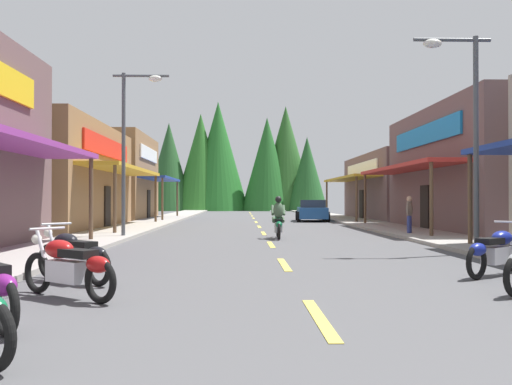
{
  "coord_description": "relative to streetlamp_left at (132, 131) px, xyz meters",
  "views": [
    {
      "loc": [
        -0.97,
        0.71,
        1.48
      ],
      "look_at": [
        -0.36,
        22.78,
        1.72
      ],
      "focal_mm": 39.12,
      "sensor_mm": 36.0,
      "label": 1
    }
  ],
  "objects": [
    {
      "name": "parked_car_curbside",
      "position": [
        8.71,
        15.66,
        -3.32
      ],
      "size": [
        2.3,
        4.41,
        1.4
      ],
      "rotation": [
        0.0,
        0.0,
        1.5
      ],
      "color": "#1E4C8C",
      "rests_on": "ground"
    },
    {
      "name": "treeline_backdrop",
      "position": [
        3.67,
        48.4,
        2.11
      ],
      "size": [
        22.42,
        8.92,
        13.61
      ],
      "color": "#296923",
      "rests_on": "ground"
    },
    {
      "name": "ground",
      "position": [
        5.0,
        5.86,
        -4.05
      ],
      "size": [
        9.82,
        84.59,
        0.1
      ],
      "primitive_type": "cube",
      "color": "#4C4C4F"
    },
    {
      "name": "centerline_dashes",
      "position": [
        5.0,
        9.1,
        -4.0
      ],
      "size": [
        0.16,
        60.58,
        0.01
      ],
      "color": "#E0C64C",
      "rests_on": "ground"
    },
    {
      "name": "sidewalk_left",
      "position": [
        -1.25,
        5.86,
        -3.94
      ],
      "size": [
        2.68,
        84.59,
        0.12
      ],
      "primitive_type": "cube",
      "color": "#9E9991",
      "rests_on": "ground"
    },
    {
      "name": "storefront_left_middle",
      "position": [
        -5.65,
        6.95,
        -1.43
      ],
      "size": [
        8.0,
        12.32,
        5.13
      ],
      "color": "olive",
      "rests_on": "ground"
    },
    {
      "name": "sidewalk_right",
      "position": [
        11.25,
        5.86,
        -3.94
      ],
      "size": [
        2.68,
        84.59,
        0.12
      ],
      "primitive_type": "cube",
      "color": "#9E9991",
      "rests_on": "ground"
    },
    {
      "name": "motorcycle_parked_right_4",
      "position": [
        8.89,
        -10.25,
        -3.51
      ],
      "size": [
        1.75,
        1.4,
        1.04
      ],
      "rotation": [
        0.0,
        0.0,
        0.66
      ],
      "color": "black",
      "rests_on": "ground"
    },
    {
      "name": "streetlamp_left",
      "position": [
        0.0,
        0.0,
        0.0
      ],
      "size": [
        2.07,
        0.3,
        6.14
      ],
      "color": "#474C51",
      "rests_on": "ground"
    },
    {
      "name": "motorcycle_parked_left_2",
      "position": [
        1.48,
        -12.41,
        -3.51
      ],
      "size": [
        1.77,
        1.37,
        1.04
      ],
      "rotation": [
        0.0,
        0.0,
        2.49
      ],
      "color": "black",
      "rests_on": "ground"
    },
    {
      "name": "storefront_right_far",
      "position": [
        15.83,
        18.3,
        -1.71
      ],
      "size": [
        8.37,
        13.28,
        4.57
      ],
      "color": "brown",
      "rests_on": "ground"
    },
    {
      "name": "pedestrian_strolling",
      "position": [
        10.72,
        1.2,
        -3.09
      ],
      "size": [
        0.41,
        0.5,
        1.58
      ],
      "rotation": [
        0.0,
        0.0,
        5.73
      ],
      "color": "#333F8C",
      "rests_on": "ground"
    },
    {
      "name": "rider_cruising_lead",
      "position": [
        5.42,
        -0.2,
        -3.35
      ],
      "size": [
        0.6,
        2.14,
        1.57
      ],
      "rotation": [
        0.0,
        0.0,
        1.53
      ],
      "color": "black",
      "rests_on": "ground"
    },
    {
      "name": "streetlamp_right",
      "position": [
        9.99,
        -6.06,
        -0.18
      ],
      "size": [
        2.07,
        0.3,
        5.82
      ],
      "color": "#474C51",
      "rests_on": "ground"
    },
    {
      "name": "storefront_right_middle",
      "position": [
        15.67,
        4.81,
        -1.16
      ],
      "size": [
        8.05,
        12.47,
        5.68
      ],
      "color": "brown",
      "rests_on": "ground"
    },
    {
      "name": "storefront_left_far",
      "position": [
        -6.82,
        19.29,
        -1.01
      ],
      "size": [
        10.32,
        9.78,
        5.98
      ],
      "color": "olive",
      "rests_on": "ground"
    },
    {
      "name": "motorcycle_parked_left_3",
      "position": [
        1.08,
        -10.81,
        -3.51
      ],
      "size": [
        1.71,
        1.44,
        1.04
      ],
      "rotation": [
        0.0,
        0.0,
        2.45
      ],
      "color": "black",
      "rests_on": "ground"
    }
  ]
}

